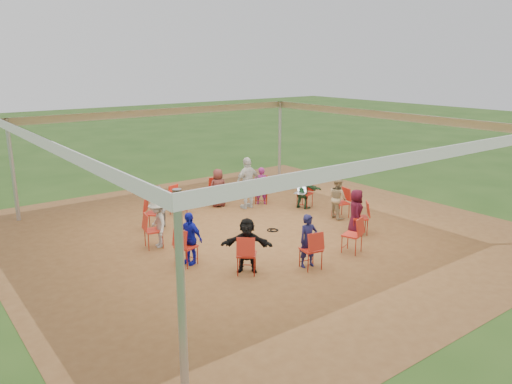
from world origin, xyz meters
TOP-DOWN VIEW (x-y plane):
  - ground at (0.00, 0.00)m, footprint 80.00×80.00m
  - dirt_patch at (0.00, 0.00)m, footprint 13.00×13.00m
  - tent at (0.00, 0.00)m, footprint 10.33×10.33m
  - chair_0 at (2.69, 0.93)m, footprint 0.55×0.54m
  - chair_1 at (1.86, 2.15)m, footprint 0.61×0.61m
  - chair_2 at (0.54, 2.79)m, footprint 0.50×0.51m
  - chair_3 at (-0.93, 2.69)m, footprint 0.54×0.55m
  - chair_4 at (-2.15, 1.86)m, footprint 0.61×0.61m
  - chair_5 at (-2.79, 0.54)m, footprint 0.51×0.50m
  - chair_6 at (-2.69, -0.93)m, footprint 0.55×0.54m
  - chair_7 at (-1.86, -2.15)m, footprint 0.61×0.61m
  - chair_8 at (-0.54, -2.79)m, footprint 0.50×0.51m
  - chair_9 at (0.93, -2.69)m, footprint 0.54×0.55m
  - chair_10 at (2.15, -1.86)m, footprint 0.61×0.61m
  - chair_11 at (2.79, -0.54)m, footprint 0.51×0.50m
  - person_seated_0 at (2.57, 0.89)m, footprint 0.78×1.22m
  - person_seated_1 at (1.78, 2.06)m, footprint 0.53×0.52m
  - person_seated_2 at (0.51, 2.67)m, footprint 0.66×0.45m
  - person_seated_3 at (-2.06, 1.78)m, footprint 0.65×0.68m
  - person_seated_4 at (-2.67, 0.51)m, footprint 0.54×0.86m
  - person_seated_5 at (-2.57, -0.89)m, footprint 0.59×0.80m
  - person_seated_6 at (-1.78, -2.06)m, footprint 1.15×1.07m
  - person_seated_7 at (-0.51, -2.67)m, footprint 0.50×0.38m
  - person_seated_8 at (2.06, -1.78)m, footprint 0.65×0.68m
  - person_seated_9 at (2.67, -0.51)m, footprint 0.45×0.65m
  - standing_person at (1.17, 1.95)m, footprint 0.99×0.54m
  - cable_coil at (0.41, -0.27)m, footprint 0.39×0.39m
  - laptop at (2.43, 0.84)m, footprint 0.38×0.42m

SIDE VIEW (x-z plane):
  - ground at x=0.00m, z-range 0.00..0.00m
  - dirt_patch at x=0.00m, z-range 0.01..0.01m
  - cable_coil at x=0.41m, z-range 0.01..0.03m
  - chair_0 at x=2.69m, z-range 0.00..0.90m
  - chair_1 at x=1.86m, z-range 0.00..0.90m
  - chair_2 at x=0.54m, z-range 0.00..0.90m
  - chair_3 at x=-0.93m, z-range 0.00..0.90m
  - chair_4 at x=-2.15m, z-range 0.00..0.90m
  - chair_5 at x=-2.79m, z-range 0.00..0.90m
  - chair_6 at x=-2.69m, z-range 0.00..0.90m
  - chair_7 at x=-1.86m, z-range 0.00..0.90m
  - chair_8 at x=-0.54m, z-range 0.00..0.90m
  - chair_9 at x=0.93m, z-range 0.00..0.90m
  - chair_10 at x=2.15m, z-range 0.00..0.90m
  - chair_11 at x=2.79m, z-range 0.00..0.90m
  - laptop at x=2.43m, z-range 0.47..0.71m
  - person_seated_0 at x=2.57m, z-range 0.01..1.24m
  - person_seated_1 at x=1.78m, z-range 0.01..1.24m
  - person_seated_2 at x=0.51m, z-range 0.01..1.24m
  - person_seated_3 at x=-2.06m, z-range 0.01..1.24m
  - person_seated_4 at x=-2.67m, z-range 0.01..1.24m
  - person_seated_5 at x=-2.57m, z-range 0.01..1.24m
  - person_seated_6 at x=-1.78m, z-range 0.01..1.24m
  - person_seated_7 at x=-0.51m, z-range 0.01..1.24m
  - person_seated_8 at x=2.06m, z-range 0.01..1.24m
  - person_seated_9 at x=2.67m, z-range 0.01..1.24m
  - standing_person at x=1.17m, z-range 0.01..1.65m
  - tent at x=0.00m, z-range 0.87..3.87m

